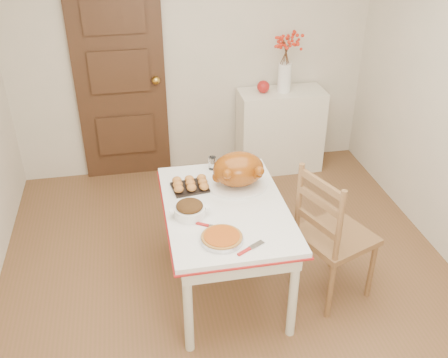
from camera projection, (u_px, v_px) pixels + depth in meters
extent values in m
cube|color=brown|center=(234.00, 292.00, 3.78)|extent=(3.50, 4.00, 0.00)
cube|color=beige|center=(192.00, 49.00, 4.83)|extent=(3.50, 0.00, 2.50)
cube|color=#412417|center=(120.00, 77.00, 4.81)|extent=(0.85, 0.06, 2.06)
cube|color=silver|center=(280.00, 131.00, 5.21)|extent=(0.85, 0.38, 0.85)
sphere|color=maroon|center=(263.00, 87.00, 4.93)|extent=(0.12, 0.12, 0.12)
cylinder|color=#A1430F|center=(222.00, 237.00, 3.11)|extent=(0.34, 0.34, 0.05)
cylinder|color=white|center=(212.00, 163.00, 3.87)|extent=(0.06, 0.06, 0.10)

